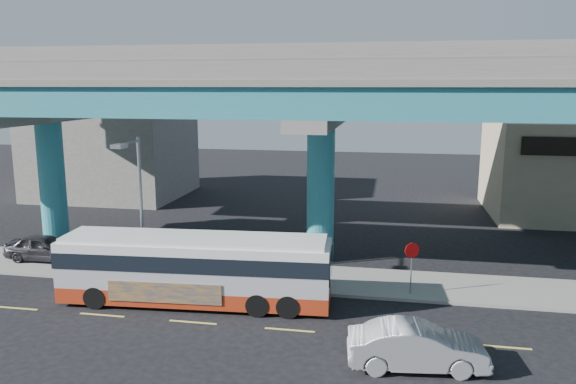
% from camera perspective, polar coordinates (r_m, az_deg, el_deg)
% --- Properties ---
extents(ground, '(120.00, 120.00, 0.00)m').
position_cam_1_polar(ground, '(22.99, 0.31, -13.54)').
color(ground, black).
rests_on(ground, ground).
extents(sidewalk, '(70.00, 4.00, 0.15)m').
position_cam_1_polar(sidewalk, '(28.00, 2.33, -8.82)').
color(sidewalk, gray).
rests_on(sidewalk, ground).
extents(lane_markings, '(58.00, 0.12, 0.01)m').
position_cam_1_polar(lane_markings, '(22.72, 0.17, -13.84)').
color(lane_markings, '#D8C64C').
rests_on(lane_markings, ground).
extents(viaduct, '(52.00, 12.40, 11.70)m').
position_cam_1_polar(viaduct, '(29.95, 3.47, 10.14)').
color(viaduct, '#207972').
rests_on(viaduct, ground).
extents(building_concrete, '(12.00, 10.00, 9.00)m').
position_cam_1_polar(building_concrete, '(50.77, -17.43, 4.70)').
color(building_concrete, gray).
rests_on(building_concrete, ground).
extents(transit_bus, '(12.03, 3.30, 3.05)m').
position_cam_1_polar(transit_bus, '(25.05, -9.39, -7.50)').
color(transit_bus, '#A22C13').
rests_on(transit_bus, ground).
extents(sedan, '(2.68, 5.05, 1.54)m').
position_cam_1_polar(sedan, '(20.20, 12.97, -15.04)').
color(sedan, '#A1A2A6').
rests_on(sedan, ground).
extents(parked_car, '(1.72, 4.15, 1.41)m').
position_cam_1_polar(parked_car, '(33.16, -23.54, -5.19)').
color(parked_car, '#2B2A2F').
rests_on(parked_car, sidewalk).
extents(street_lamp, '(0.50, 2.30, 6.93)m').
position_cam_1_polar(street_lamp, '(27.22, -15.26, 0.33)').
color(street_lamp, gray).
rests_on(street_lamp, sidewalk).
extents(stop_sign, '(0.67, 0.32, 2.41)m').
position_cam_1_polar(stop_sign, '(25.96, 12.47, -6.49)').
color(stop_sign, gray).
rests_on(stop_sign, sidewalk).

